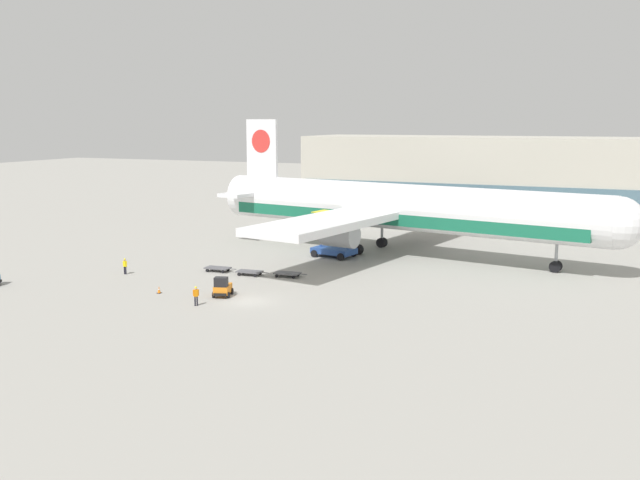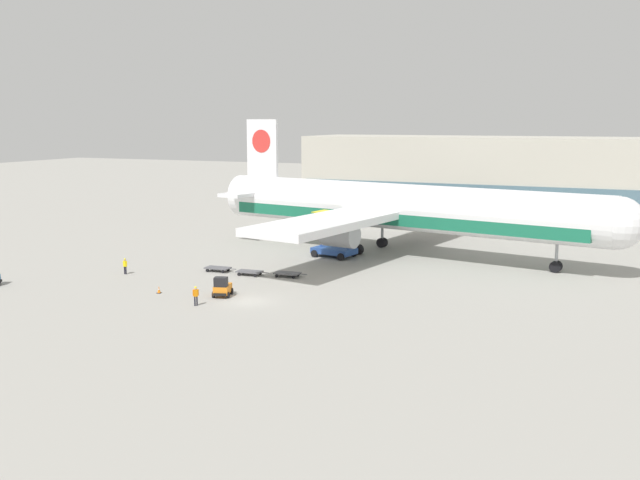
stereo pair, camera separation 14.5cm
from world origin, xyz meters
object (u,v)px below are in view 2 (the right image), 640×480
(airplane_main, at_px, (394,208))
(baggage_dolly_second, at_px, (250,272))
(baggage_dolly_lead, at_px, (218,268))
(baggage_dolly_third, at_px, (287,273))
(scissor_lift_loader, at_px, (334,240))
(baggage_tug_mid, at_px, (222,288))
(ground_crew_near, at_px, (125,265))
(ground_crew_far, at_px, (196,294))
(traffic_cone_near, at_px, (159,290))

(airplane_main, height_order, baggage_dolly_second, airplane_main)
(baggage_dolly_lead, distance_m, baggage_dolly_third, 8.47)
(scissor_lift_loader, height_order, baggage_tug_mid, scissor_lift_loader)
(airplane_main, relative_size, scissor_lift_loader, 10.21)
(ground_crew_near, xyz_separation_m, ground_crew_far, (14.77, -8.45, 0.03))
(baggage_tug_mid, xyz_separation_m, baggage_dolly_third, (1.98, 10.34, -0.49))
(scissor_lift_loader, bearing_deg, ground_crew_far, -85.39)
(baggage_dolly_lead, xyz_separation_m, ground_crew_near, (-8.68, -5.30, 0.67))
(baggage_dolly_second, xyz_separation_m, baggage_dolly_third, (4.18, 0.91, 0.00))
(airplane_main, distance_m, baggage_dolly_third, 19.66)
(airplane_main, bearing_deg, ground_crew_near, -124.60)
(baggage_dolly_second, bearing_deg, baggage_tug_mid, -80.22)
(baggage_dolly_third, xyz_separation_m, ground_crew_far, (-2.35, -14.36, 0.70))
(baggage_tug_mid, distance_m, ground_crew_near, 15.78)
(airplane_main, relative_size, baggage_dolly_lead, 15.42)
(baggage_tug_mid, bearing_deg, scissor_lift_loader, 156.50)
(airplane_main, bearing_deg, traffic_cone_near, -106.42)
(baggage_tug_mid, distance_m, ground_crew_far, 4.05)
(scissor_lift_loader, height_order, ground_crew_far, scissor_lift_loader)
(baggage_tug_mid, bearing_deg, baggage_dolly_third, 151.25)
(scissor_lift_loader, distance_m, baggage_dolly_third, 12.84)
(baggage_tug_mid, xyz_separation_m, baggage_dolly_lead, (-6.47, 9.73, -0.49))
(scissor_lift_loader, distance_m, ground_crew_far, 27.22)
(baggage_dolly_third, bearing_deg, baggage_dolly_second, -171.07)
(airplane_main, bearing_deg, baggage_dolly_lead, -118.69)
(airplane_main, distance_m, baggage_tug_mid, 29.76)
(traffic_cone_near, bearing_deg, baggage_tug_mid, 12.16)
(scissor_lift_loader, xyz_separation_m, ground_crew_near, (-17.39, -18.62, -1.07))
(baggage_dolly_lead, height_order, baggage_dolly_third, same)
(baggage_dolly_lead, bearing_deg, ground_crew_far, -69.49)
(ground_crew_far, bearing_deg, baggage_dolly_second, -130.44)
(ground_crew_near, distance_m, traffic_cone_near, 10.52)
(traffic_cone_near, bearing_deg, baggage_dolly_lead, 90.30)
(baggage_tug_mid, relative_size, baggage_dolly_lead, 0.74)
(baggage_dolly_lead, bearing_deg, traffic_cone_near, -93.08)
(traffic_cone_near, bearing_deg, baggage_dolly_third, 54.42)
(traffic_cone_near, bearing_deg, airplane_main, 63.44)
(baggage_dolly_third, height_order, ground_crew_far, ground_crew_far)
(baggage_dolly_second, bearing_deg, traffic_cone_near, -114.64)
(baggage_tug_mid, relative_size, baggage_dolly_third, 0.74)
(ground_crew_near, bearing_deg, baggage_dolly_third, 23.83)
(baggage_tug_mid, distance_m, baggage_dolly_second, 9.70)
(scissor_lift_loader, xyz_separation_m, traffic_cone_near, (-8.66, -24.44, -1.79))
(scissor_lift_loader, bearing_deg, baggage_dolly_lead, -113.05)
(baggage_tug_mid, relative_size, ground_crew_far, 1.50)
(baggage_dolly_lead, bearing_deg, baggage_dolly_second, -7.48)
(baggage_tug_mid, height_order, baggage_dolly_lead, baggage_tug_mid)
(scissor_lift_loader, relative_size, baggage_dolly_third, 1.51)
(baggage_dolly_lead, bearing_deg, baggage_tug_mid, -59.78)
(airplane_main, height_order, baggage_dolly_third, airplane_main)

